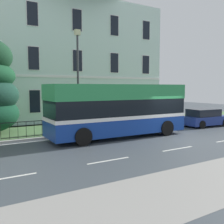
% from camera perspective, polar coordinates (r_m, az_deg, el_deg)
% --- Properties ---
extents(ground_plane, '(60.00, 56.00, 0.18)m').
position_cam_1_polar(ground_plane, '(16.65, 12.50, -5.28)').
color(ground_plane, '#3E454B').
extents(georgian_townhouse, '(18.69, 10.84, 13.01)m').
position_cam_1_polar(georgian_townhouse, '(27.53, -12.27, 12.87)').
color(georgian_townhouse, silver).
rests_on(georgian_townhouse, ground_plane).
extents(iron_verge_railing, '(13.90, 0.04, 0.97)m').
position_cam_1_polar(iron_verge_railing, '(17.91, -0.81, -2.33)').
color(iron_verge_railing, black).
rests_on(iron_verge_railing, ground_plane).
extents(single_decker_bus, '(8.80, 2.78, 3.22)m').
position_cam_1_polar(single_decker_bus, '(15.83, 1.43, 0.54)').
color(single_decker_bus, navy).
rests_on(single_decker_bus, ground_plane).
extents(parked_hatchback_00, '(3.96, 2.10, 1.36)m').
position_cam_1_polar(parked_hatchback_00, '(21.65, 19.76, -1.21)').
color(parked_hatchback_00, navy).
rests_on(parked_hatchback_00, ground_plane).
extents(street_lamp_post, '(0.36, 0.24, 6.72)m').
position_cam_1_polar(street_lamp_post, '(17.64, -7.53, 8.41)').
color(street_lamp_post, '#333338').
rests_on(street_lamp_post, ground_plane).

